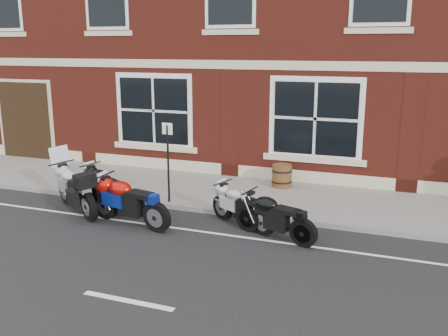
{
  "coord_description": "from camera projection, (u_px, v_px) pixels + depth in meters",
  "views": [
    {
      "loc": [
        3.92,
        -9.16,
        3.91
      ],
      "look_at": [
        -0.1,
        1.6,
        1.1
      ],
      "focal_mm": 40.0,
      "sensor_mm": 36.0,
      "label": 1
    }
  ],
  "objects": [
    {
      "name": "kerb",
      "position": [
        225.0,
        212.0,
        11.87
      ],
      "size": [
        30.0,
        0.16,
        0.12
      ],
      "primitive_type": "cube",
      "color": "slate",
      "rests_on": "ground"
    },
    {
      "name": "moto_sport_silver",
      "position": [
        242.0,
        205.0,
        11.03
      ],
      "size": [
        1.73,
        1.04,
        0.86
      ],
      "rotation": [
        0.0,
        0.0,
        1.06
      ],
      "color": "black",
      "rests_on": "ground"
    },
    {
      "name": "sidewalk",
      "position": [
        246.0,
        194.0,
        13.31
      ],
      "size": [
        30.0,
        3.0,
        0.12
      ],
      "primitive_type": "cube",
      "color": "slate",
      "rests_on": "ground"
    },
    {
      "name": "moto_touring_silver",
      "position": [
        76.0,
        186.0,
        12.04
      ],
      "size": [
        1.99,
        1.4,
        1.51
      ],
      "rotation": [
        0.0,
        0.0,
        0.98
      ],
      "color": "black",
      "rests_on": "ground"
    },
    {
      "name": "barrel_planter",
      "position": [
        282.0,
        176.0,
        13.76
      ],
      "size": [
        0.56,
        0.56,
        0.63
      ],
      "color": "#4C2614",
      "rests_on": "sidewalk"
    },
    {
      "name": "moto_sport_red",
      "position": [
        129.0,
        200.0,
        11.12
      ],
      "size": [
        2.22,
        0.63,
        1.01
      ],
      "rotation": [
        0.0,
        0.0,
        1.35
      ],
      "color": "black",
      "rests_on": "ground"
    },
    {
      "name": "moto_sport_black",
      "position": [
        106.0,
        186.0,
        12.43
      ],
      "size": [
        1.86,
        1.11,
        0.93
      ],
      "rotation": [
        0.0,
        0.0,
        1.06
      ],
      "color": "black",
      "rests_on": "ground"
    },
    {
      "name": "moto_naked_black",
      "position": [
        274.0,
        215.0,
        10.34
      ],
      "size": [
        1.91,
        0.76,
        0.89
      ],
      "rotation": [
        0.0,
        0.0,
        1.24
      ],
      "color": "black",
      "rests_on": "ground"
    },
    {
      "name": "ground",
      "position": [
        202.0,
        235.0,
        10.6
      ],
      "size": [
        80.0,
        80.0,
        0.0
      ],
      "primitive_type": "plane",
      "color": "black",
      "rests_on": "ground"
    },
    {
      "name": "parking_sign",
      "position": [
        168.0,
        157.0,
        12.23
      ],
      "size": [
        0.28,
        0.05,
        1.99
      ],
      "rotation": [
        0.0,
        0.0,
        -0.08
      ],
      "color": "black",
      "rests_on": "sidewalk"
    }
  ]
}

